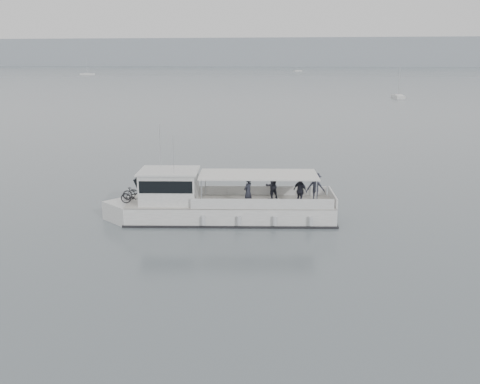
# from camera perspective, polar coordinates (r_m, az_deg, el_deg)

# --- Properties ---
(ground) EXTENTS (1400.00, 1400.00, 0.00)m
(ground) POSITION_cam_1_polar(r_m,az_deg,el_deg) (29.90, -3.27, -2.72)
(ground) COLOR #535D62
(ground) RESTS_ON ground
(headland) EXTENTS (1400.00, 90.00, 28.00)m
(headland) POSITION_cam_1_polar(r_m,az_deg,el_deg) (588.07, 8.02, 14.52)
(headland) COLOR #939EA8
(headland) RESTS_ON ground
(tour_boat) EXTENTS (12.84, 4.52, 5.34)m
(tour_boat) POSITION_cam_1_polar(r_m,az_deg,el_deg) (29.21, -3.15, -1.33)
(tour_boat) COLOR white
(tour_boat) RESTS_ON ground
(moored_fleet) EXTENTS (391.42, 282.64, 10.00)m
(moored_fleet) POSITION_cam_1_polar(r_m,az_deg,el_deg) (228.13, -14.87, 11.59)
(moored_fleet) COLOR white
(moored_fleet) RESTS_ON ground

